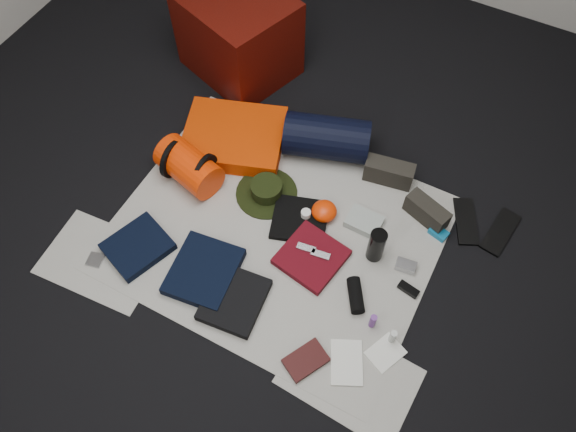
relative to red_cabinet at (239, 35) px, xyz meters
The scene contains 37 objects.
floor 1.25m from the red_cabinet, 51.45° to the right, with size 4.50×4.50×0.02m, color black.
newspaper_mat 1.25m from the red_cabinet, 51.45° to the right, with size 1.60×1.30×0.01m, color beige.
newspaper_sheet_front_left 1.53m from the red_cabinet, 87.59° to the right, with size 0.58×0.40×0.00m, color beige.
newspaper_sheet_front_right 2.05m from the red_cabinet, 45.89° to the right, with size 0.58×0.40×0.00m, color beige.
red_cabinet is the anchor object (origin of this frame).
sleeping_pad 0.64m from the red_cabinet, 63.39° to the right, with size 0.55×0.45×0.10m, color #E03902.
stuff_sack 0.90m from the red_cabinet, 77.66° to the right, with size 0.20×0.20×0.35m, color #EA3103.
sack_strap_left 0.88m from the red_cabinet, 84.07° to the right, with size 0.22×0.22×0.03m, color black.
sack_strap_right 0.93m from the red_cabinet, 71.54° to the right, with size 0.22×0.22×0.03m, color black.
navy_duffel 0.85m from the red_cabinet, 25.45° to the right, with size 0.24×0.24×0.46m, color black.
boonie_brim 1.01m from the red_cabinet, 51.78° to the right, with size 0.33×0.33×0.01m, color black.
boonie_crown 1.00m from the red_cabinet, 51.78° to the right, with size 0.17×0.17×0.07m, color black.
hiking_boot_left 1.22m from the red_cabinet, 18.27° to the right, with size 0.26×0.10×0.13m, color #292720.
hiking_boot_right 1.52m from the red_cabinet, 19.97° to the right, with size 0.24×0.09×0.12m, color #292720.
flip_flop_left 1.69m from the red_cabinet, 15.12° to the right, with size 0.10×0.28×0.02m, color black.
flip_flop_right 1.86m from the red_cabinet, 12.98° to the right, with size 0.11×0.29×0.02m, color black.
trousers_navy_a 1.40m from the red_cabinet, 82.01° to the right, with size 0.26×0.30×0.05m, color black.
trousers_navy_b 1.46m from the red_cabinet, 67.04° to the right, with size 0.31×0.35×0.05m, color black.
trousers_charcoal 1.60m from the red_cabinet, 60.96° to the right, with size 0.27×0.31×0.05m, color black.
black_tshirt 1.21m from the red_cabinet, 44.91° to the right, with size 0.28×0.26×0.03m, color black.
red_shirt 1.44m from the red_cabinet, 45.40° to the right, with size 0.29×0.29×0.04m, color #580912.
orange_stuff_sack 1.22m from the red_cabinet, 38.59° to the right, with size 0.13×0.13×0.09m, color #EA3103.
first_aid_pouch 1.36m from the red_cabinet, 31.36° to the right, with size 0.18×0.13×0.04m, color #979F98.
water_bottle 1.53m from the red_cabinet, 33.71° to the right, with size 0.08×0.08×0.21m, color black.
speaker 1.70m from the red_cabinet, 40.76° to the right, with size 0.07×0.07×0.17m, color black.
compact_camera 1.67m from the red_cabinet, 30.25° to the right, with size 0.10×0.06×0.04m, color #AEAEB3.
cyan_case 1.63m from the red_cabinet, 20.88° to the right, with size 0.10×0.06×0.03m, color #0F6695.
toiletry_purple 1.85m from the red_cabinet, 40.27° to the right, with size 0.03×0.03×0.10m, color #5D277E.
toiletry_clear 1.95m from the red_cabinet, 38.76° to the right, with size 0.03×0.03×0.09m, color #B0B4AF.
paperback_book 1.93m from the red_cabinet, 50.97° to the right, with size 0.12×0.19×0.03m, color black.
map_booklet 1.98m from the red_cabinet, 45.71° to the right, with size 0.14×0.21×0.01m, color white.
map_printout 2.00m from the red_cabinet, 40.30° to the right, with size 0.13×0.16×0.01m, color white.
sunglasses 1.78m from the red_cabinet, 32.35° to the right, with size 0.11×0.04×0.03m, color black.
key_cluster 1.54m from the red_cabinet, 88.53° to the right, with size 0.08×0.08×0.01m, color #AEAEB3.
tape_roll 1.20m from the red_cabinet, 43.20° to the right, with size 0.05×0.05×0.04m, color white.
energy_bar_a 1.39m from the red_cabinet, 46.00° to the right, with size 0.10×0.04×0.01m, color #AEAEB3.
energy_bar_b 1.45m from the red_cabinet, 43.70° to the right, with size 0.10×0.04×0.01m, color #AEAEB3.
Camera 1 is at (0.72, -1.24, 2.54)m, focal length 35.00 mm.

